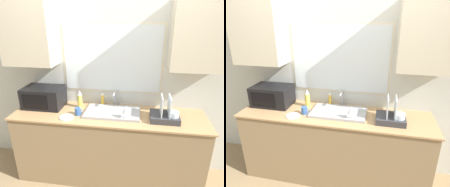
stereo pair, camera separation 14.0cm
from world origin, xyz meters
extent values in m
cube|color=#8C7251|center=(0.00, 0.30, 0.45)|extent=(2.32, 0.60, 0.91)
cube|color=tan|center=(0.00, 0.30, 0.92)|extent=(2.35, 0.63, 0.02)
cube|color=silver|center=(0.00, 0.63, 1.30)|extent=(6.00, 0.06, 2.60)
cube|color=beige|center=(0.00, 0.60, 1.54)|extent=(1.29, 0.01, 0.88)
cube|color=silver|center=(0.00, 0.60, 1.54)|extent=(1.23, 0.01, 0.82)
cube|color=beige|center=(-0.98, 0.44, 1.85)|extent=(0.62, 0.32, 0.75)
cube|color=beige|center=(0.98, 0.44, 1.85)|extent=(0.62, 0.32, 0.75)
cube|color=#9EA0A5|center=(0.05, 0.32, 0.94)|extent=(0.67, 0.38, 0.03)
cylinder|color=#99999E|center=(0.05, 0.54, 1.04)|extent=(0.03, 0.03, 0.23)
cylinder|color=#99999E|center=(0.05, 0.45, 1.14)|extent=(0.03, 0.17, 0.03)
cylinder|color=#99999E|center=(0.10, 0.54, 0.96)|extent=(0.02, 0.02, 0.06)
cube|color=black|center=(-0.87, 0.39, 1.06)|extent=(0.50, 0.33, 0.26)
cube|color=black|center=(-0.90, 0.22, 1.06)|extent=(0.33, 0.01, 0.19)
cube|color=#333338|center=(0.66, 0.25, 0.96)|extent=(0.33, 0.27, 0.07)
cube|color=silver|center=(0.62, 0.25, 1.11)|extent=(0.01, 0.22, 0.22)
cube|color=silver|center=(0.71, 0.25, 1.11)|extent=(0.01, 0.22, 0.22)
cylinder|color=silver|center=(0.75, 0.21, 1.03)|extent=(0.12, 0.12, 0.06)
cylinder|color=#D8CC4C|center=(-0.40, 0.43, 1.01)|extent=(0.06, 0.06, 0.17)
cone|color=silver|center=(-0.40, 0.43, 1.13)|extent=(0.06, 0.06, 0.06)
cylinder|color=gold|center=(-0.11, 0.52, 1.00)|extent=(0.04, 0.04, 0.15)
cylinder|color=white|center=(-0.11, 0.52, 1.09)|extent=(0.02, 0.02, 0.03)
cylinder|color=#335999|center=(-0.36, 0.22, 0.97)|extent=(0.07, 0.07, 0.09)
torus|color=#335999|center=(-0.31, 0.22, 0.98)|extent=(0.05, 0.01, 0.05)
cylinder|color=silver|center=(0.22, 0.17, 0.93)|extent=(0.07, 0.07, 0.00)
cylinder|color=silver|center=(0.22, 0.17, 0.98)|extent=(0.01, 0.01, 0.09)
cone|color=silver|center=(0.22, 0.17, 1.07)|extent=(0.08, 0.08, 0.09)
cylinder|color=silver|center=(-0.47, 0.13, 0.93)|extent=(0.17, 0.17, 0.01)
camera|label=1|loc=(0.37, -1.86, 2.04)|focal=32.00mm
camera|label=2|loc=(0.51, -1.83, 2.04)|focal=32.00mm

